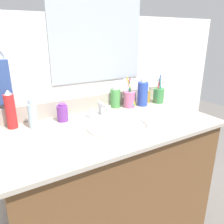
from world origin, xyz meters
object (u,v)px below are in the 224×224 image
at_px(faucet, 101,111).
at_px(cup_green, 159,95).
at_px(bottle_cream_purple, 62,113).
at_px(bottle_shampoo_blue, 143,93).
at_px(bottle_toner_green, 115,98).
at_px(bottle_gel_clear, 33,115).
at_px(bottle_spray_red, 10,110).
at_px(cup_pink, 129,98).
at_px(bottle_oil_amber, 147,96).

height_order(faucet, cup_green, cup_green).
relative_size(bottle_cream_purple, bottle_shampoo_blue, 0.55).
relative_size(bottle_toner_green, cup_green, 0.70).
xyz_separation_m(bottle_gel_clear, bottle_toner_green, (0.53, 0.07, -0.00)).
bearing_deg(bottle_shampoo_blue, bottle_spray_red, 177.11).
relative_size(bottle_spray_red, bottle_shampoo_blue, 1.10).
distance_m(cup_pink, cup_green, 0.23).
bearing_deg(cup_green, bottle_spray_red, 177.15).
bearing_deg(bottle_oil_amber, faucet, -170.80).
bearing_deg(bottle_oil_amber, bottle_gel_clear, -176.50).
distance_m(bottle_cream_purple, bottle_gel_clear, 0.16).
bearing_deg(bottle_gel_clear, bottle_cream_purple, 4.08).
bearing_deg(faucet, cup_pink, 10.54).
bearing_deg(cup_green, bottle_cream_purple, 179.35).
relative_size(faucet, cup_pink, 0.82).
xyz_separation_m(bottle_spray_red, cup_pink, (0.70, -0.02, -0.03)).
height_order(faucet, bottle_spray_red, bottle_spray_red).
bearing_deg(bottle_oil_amber, bottle_cream_purple, -176.64).
distance_m(bottle_shampoo_blue, cup_green, 0.14).
bearing_deg(cup_pink, bottle_spray_red, 178.05).
relative_size(faucet, bottle_cream_purple, 1.63).
distance_m(bottle_toner_green, bottle_shampoo_blue, 0.18).
distance_m(bottle_spray_red, bottle_toner_green, 0.62).
height_order(bottle_cream_purple, cup_pink, cup_pink).
relative_size(faucet, bottle_spray_red, 0.81).
xyz_separation_m(bottle_cream_purple, cup_pink, (0.45, 0.01, 0.01)).
distance_m(bottle_oil_amber, bottle_shampoo_blue, 0.09).
xyz_separation_m(bottle_toner_green, cup_pink, (0.08, -0.04, -0.01)).
distance_m(faucet, cup_pink, 0.24).
height_order(bottle_cream_purple, cup_green, cup_green).
relative_size(bottle_oil_amber, bottle_toner_green, 0.73).
height_order(faucet, bottle_cream_purple, bottle_cream_purple).
bearing_deg(faucet, cup_green, 2.56).
height_order(bottle_spray_red, bottle_toner_green, bottle_spray_red).
distance_m(bottle_spray_red, bottle_shampoo_blue, 0.79).
bearing_deg(bottle_oil_amber, cup_green, -35.36).
height_order(bottle_spray_red, bottle_shampoo_blue, bottle_spray_red).
bearing_deg(bottle_spray_red, faucet, -8.15).
xyz_separation_m(faucet, bottle_shampoo_blue, (0.33, 0.03, 0.05)).
bearing_deg(cup_green, cup_pink, 174.40).
height_order(faucet, bottle_shampoo_blue, bottle_shampoo_blue).
height_order(bottle_gel_clear, bottle_spray_red, bottle_spray_red).
relative_size(faucet, bottle_shampoo_blue, 0.90).
xyz_separation_m(faucet, cup_pink, (0.23, 0.04, 0.03)).
height_order(bottle_cream_purple, bottle_gel_clear, bottle_gel_clear).
bearing_deg(faucet, bottle_toner_green, 29.36).
bearing_deg(bottle_toner_green, bottle_oil_amber, -5.20).
bearing_deg(bottle_gel_clear, faucet, -2.63).
bearing_deg(bottle_toner_green, bottle_gel_clear, -172.50).
distance_m(bottle_gel_clear, cup_pink, 0.61).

